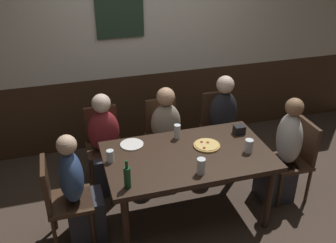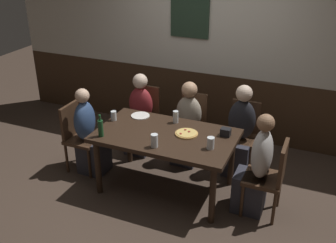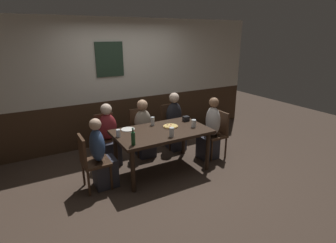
{
  "view_description": "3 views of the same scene",
  "coord_description": "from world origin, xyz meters",
  "px_view_note": "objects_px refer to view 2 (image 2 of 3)",
  "views": [
    {
      "loc": [
        -1.06,
        -2.91,
        2.75
      ],
      "look_at": [
        -0.17,
        0.08,
        1.08
      ],
      "focal_mm": 41.36,
      "sensor_mm": 36.0,
      "label": 1
    },
    {
      "loc": [
        1.59,
        -3.67,
        2.83
      ],
      "look_at": [
        0.06,
        -0.06,
        0.94
      ],
      "focal_mm": 42.48,
      "sensor_mm": 36.0,
      "label": 2
    },
    {
      "loc": [
        -1.97,
        -3.68,
        2.29
      ],
      "look_at": [
        0.14,
        0.04,
        0.86
      ],
      "focal_mm": 28.35,
      "sensor_mm": 36.0,
      "label": 3
    }
  ],
  "objects_px": {
    "chair_head_west": "(78,134)",
    "beer_glass_half": "(211,144)",
    "plate_white_large": "(140,116)",
    "person_left_far": "(140,120)",
    "dining_table": "(166,140)",
    "person_head_west": "(90,138)",
    "beer_bottle_green": "(101,128)",
    "pizza": "(187,133)",
    "chair_left_far": "(145,114)",
    "chair_right_far": "(243,131)",
    "person_mid_far": "(187,129)",
    "person_head_east": "(256,172)",
    "chair_mid_far": "(192,122)",
    "highball_clear": "(154,142)",
    "tumbler_water": "(176,117)",
    "tumbler_short": "(114,116)",
    "condiment_caddy": "(226,132)",
    "person_right_far": "(240,137)"
  },
  "relations": [
    {
      "from": "chair_mid_far",
      "to": "person_head_east",
      "type": "height_order",
      "value": "person_head_east"
    },
    {
      "from": "chair_left_far",
      "to": "chair_right_far",
      "type": "distance_m",
      "value": 1.4
    },
    {
      "from": "person_head_east",
      "to": "plate_white_large",
      "type": "relative_size",
      "value": 5.11
    },
    {
      "from": "chair_right_far",
      "to": "beer_glass_half",
      "type": "height_order",
      "value": "chair_right_far"
    },
    {
      "from": "person_right_far",
      "to": "pizza",
      "type": "bearing_deg",
      "value": -126.72
    },
    {
      "from": "dining_table",
      "to": "pizza",
      "type": "height_order",
      "value": "pizza"
    },
    {
      "from": "person_left_far",
      "to": "condiment_caddy",
      "type": "bearing_deg",
      "value": -20.25
    },
    {
      "from": "person_head_west",
      "to": "pizza",
      "type": "distance_m",
      "value": 1.3
    },
    {
      "from": "dining_table",
      "to": "tumbler_short",
      "type": "distance_m",
      "value": 0.74
    },
    {
      "from": "condiment_caddy",
      "to": "person_head_east",
      "type": "bearing_deg",
      "value": -28.59
    },
    {
      "from": "tumbler_water",
      "to": "highball_clear",
      "type": "relative_size",
      "value": 1.0
    },
    {
      "from": "tumbler_short",
      "to": "condiment_caddy",
      "type": "xyz_separation_m",
      "value": [
        1.36,
        0.14,
        -0.01
      ]
    },
    {
      "from": "chair_right_far",
      "to": "tumbler_short",
      "type": "relative_size",
      "value": 7.47
    },
    {
      "from": "chair_left_far",
      "to": "chair_mid_far",
      "type": "bearing_deg",
      "value": 0.0
    },
    {
      "from": "chair_right_far",
      "to": "highball_clear",
      "type": "bearing_deg",
      "value": -119.92
    },
    {
      "from": "person_mid_far",
      "to": "person_head_east",
      "type": "distance_m",
      "value": 1.27
    },
    {
      "from": "person_head_west",
      "to": "condiment_caddy",
      "type": "bearing_deg",
      "value": 7.59
    },
    {
      "from": "chair_head_west",
      "to": "beer_glass_half",
      "type": "distance_m",
      "value": 1.81
    },
    {
      "from": "chair_left_far",
      "to": "beer_glass_half",
      "type": "bearing_deg",
      "value": -38.32
    },
    {
      "from": "person_head_west",
      "to": "beer_bottle_green",
      "type": "height_order",
      "value": "person_head_west"
    },
    {
      "from": "dining_table",
      "to": "person_head_west",
      "type": "bearing_deg",
      "value": 180.0
    },
    {
      "from": "person_left_far",
      "to": "highball_clear",
      "type": "relative_size",
      "value": 7.53
    },
    {
      "from": "person_left_far",
      "to": "beer_glass_half",
      "type": "xyz_separation_m",
      "value": [
        1.27,
        -0.84,
        0.33
      ]
    },
    {
      "from": "chair_right_far",
      "to": "highball_clear",
      "type": "relative_size",
      "value": 5.91
    },
    {
      "from": "person_left_far",
      "to": "tumbler_short",
      "type": "bearing_deg",
      "value": -92.44
    },
    {
      "from": "person_left_far",
      "to": "pizza",
      "type": "bearing_deg",
      "value": -34.63
    },
    {
      "from": "highball_clear",
      "to": "tumbler_water",
      "type": "bearing_deg",
      "value": 91.3
    },
    {
      "from": "chair_left_far",
      "to": "beer_bottle_green",
      "type": "relative_size",
      "value": 3.33
    },
    {
      "from": "chair_head_west",
      "to": "beer_bottle_green",
      "type": "distance_m",
      "value": 0.74
    },
    {
      "from": "person_head_east",
      "to": "pizza",
      "type": "height_order",
      "value": "person_head_east"
    },
    {
      "from": "beer_bottle_green",
      "to": "plate_white_large",
      "type": "height_order",
      "value": "beer_bottle_green"
    },
    {
      "from": "person_mid_far",
      "to": "person_right_far",
      "type": "distance_m",
      "value": 0.7
    },
    {
      "from": "person_head_west",
      "to": "highball_clear",
      "type": "relative_size",
      "value": 7.54
    },
    {
      "from": "condiment_caddy",
      "to": "tumbler_short",
      "type": "bearing_deg",
      "value": -174.24
    },
    {
      "from": "person_mid_far",
      "to": "condiment_caddy",
      "type": "relative_size",
      "value": 10.07
    },
    {
      "from": "person_mid_far",
      "to": "person_left_far",
      "type": "height_order",
      "value": "person_left_far"
    },
    {
      "from": "chair_head_west",
      "to": "person_head_west",
      "type": "distance_m",
      "value": 0.17
    },
    {
      "from": "tumbler_water",
      "to": "beer_bottle_green",
      "type": "distance_m",
      "value": 0.91
    },
    {
      "from": "person_head_east",
      "to": "beer_glass_half",
      "type": "distance_m",
      "value": 0.58
    },
    {
      "from": "pizza",
      "to": "plate_white_large",
      "type": "relative_size",
      "value": 1.14
    },
    {
      "from": "person_mid_far",
      "to": "highball_clear",
      "type": "relative_size",
      "value": 7.44
    },
    {
      "from": "person_head_east",
      "to": "person_right_far",
      "type": "bearing_deg",
      "value": 115.96
    },
    {
      "from": "chair_mid_far",
      "to": "person_right_far",
      "type": "height_order",
      "value": "person_right_far"
    },
    {
      "from": "plate_white_large",
      "to": "person_left_far",
      "type": "bearing_deg",
      "value": 118.59
    },
    {
      "from": "person_mid_far",
      "to": "beer_bottle_green",
      "type": "relative_size",
      "value": 4.2
    },
    {
      "from": "chair_right_far",
      "to": "person_head_east",
      "type": "relative_size",
      "value": 0.75
    },
    {
      "from": "chair_left_far",
      "to": "person_right_far",
      "type": "bearing_deg",
      "value": -6.59
    },
    {
      "from": "chair_left_far",
      "to": "beer_glass_half",
      "type": "relative_size",
      "value": 6.72
    },
    {
      "from": "pizza",
      "to": "beer_bottle_green",
      "type": "relative_size",
      "value": 0.99
    },
    {
      "from": "chair_right_far",
      "to": "beer_glass_half",
      "type": "relative_size",
      "value": 6.72
    }
  ]
}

